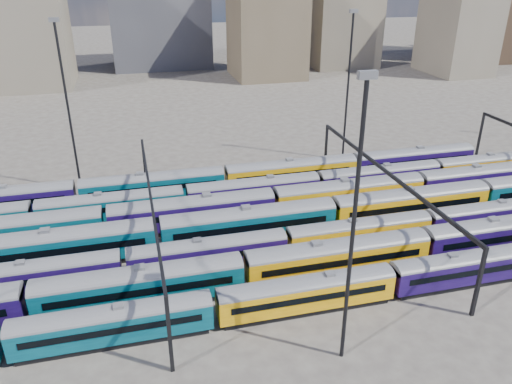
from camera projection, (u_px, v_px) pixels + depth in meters
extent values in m
plane|color=#423C38|center=(310.00, 233.00, 65.65)|extent=(500.00, 500.00, 0.00)
cube|color=black|center=(116.00, 339.00, 46.71)|extent=(17.34, 2.25, 0.64)
cube|color=#043B4A|center=(114.00, 325.00, 46.02)|extent=(18.25, 2.65, 2.65)
cylinder|color=#4C4C51|center=(112.00, 313.00, 45.47)|extent=(18.25, 2.65, 2.65)
cube|color=black|center=(113.00, 332.00, 44.71)|extent=(16.06, 0.06, 0.68)
cube|color=black|center=(113.00, 313.00, 47.07)|extent=(16.06, 0.06, 0.68)
cube|color=slate|center=(111.00, 307.00, 45.17)|extent=(0.91, 0.82, 0.32)
cube|color=black|center=(306.00, 307.00, 50.98)|extent=(17.34, 2.25, 0.64)
cube|color=#CA8808|center=(306.00, 294.00, 50.29)|extent=(18.25, 2.65, 2.65)
cylinder|color=#4C4C51|center=(307.00, 283.00, 49.74)|extent=(18.25, 2.65, 2.65)
cube|color=black|center=(311.00, 299.00, 48.98)|extent=(16.06, 0.06, 0.68)
cube|color=black|center=(302.00, 284.00, 51.34)|extent=(16.06, 0.06, 0.68)
cube|color=slate|center=(307.00, 277.00, 49.44)|extent=(0.91, 0.82, 0.32)
cube|color=black|center=(466.00, 280.00, 55.26)|extent=(17.34, 2.25, 0.64)
cube|color=#15083B|center=(469.00, 268.00, 54.57)|extent=(18.25, 2.65, 2.65)
cylinder|color=#4C4C51|center=(471.00, 258.00, 54.01)|extent=(18.25, 2.65, 2.65)
cube|color=black|center=(477.00, 272.00, 53.25)|extent=(16.06, 0.06, 0.68)
cube|color=black|center=(462.00, 259.00, 55.61)|extent=(16.06, 0.06, 0.68)
cube|color=slate|center=(472.00, 252.00, 53.72)|extent=(0.91, 0.82, 0.32)
cube|color=black|center=(143.00, 302.00, 51.70)|extent=(19.96, 2.59, 0.74)
cube|color=#043B4A|center=(141.00, 287.00, 50.91)|extent=(21.01, 3.05, 3.05)
cylinder|color=#4C4C51|center=(139.00, 274.00, 50.27)|extent=(21.01, 3.05, 3.05)
cube|color=black|center=(141.00, 293.00, 49.40)|extent=(18.49, 0.06, 0.79)
cube|color=black|center=(140.00, 275.00, 52.11)|extent=(18.49, 0.06, 0.79)
cube|color=slate|center=(139.00, 268.00, 49.93)|extent=(1.05, 0.95, 0.37)
cube|color=black|center=(337.00, 272.00, 56.60)|extent=(19.96, 2.59, 0.74)
cube|color=#CA8808|center=(338.00, 258.00, 55.81)|extent=(21.01, 3.05, 3.05)
cylinder|color=#4C4C51|center=(339.00, 247.00, 55.17)|extent=(21.01, 3.05, 3.05)
cube|color=black|center=(343.00, 263.00, 54.30)|extent=(18.49, 0.06, 0.79)
cube|color=black|center=(333.00, 249.00, 57.01)|extent=(18.49, 0.06, 0.79)
cube|color=slate|center=(339.00, 240.00, 54.83)|extent=(1.05, 0.95, 0.37)
cube|color=black|center=(499.00, 248.00, 61.50)|extent=(19.96, 2.59, 0.74)
cube|color=#15083B|center=(503.00, 234.00, 60.71)|extent=(21.01, 3.05, 3.05)
cylinder|color=#4C4C51|center=(505.00, 223.00, 60.07)|extent=(21.01, 3.05, 3.05)
cube|color=black|center=(512.00, 238.00, 59.20)|extent=(18.49, 0.06, 0.79)
cube|color=black|center=(495.00, 226.00, 61.91)|extent=(18.49, 0.06, 0.79)
cube|color=slate|center=(507.00, 217.00, 59.73)|extent=(1.05, 0.95, 0.37)
cube|color=black|center=(36.00, 290.00, 53.62)|extent=(17.29, 2.24, 0.64)
cube|color=#15083B|center=(33.00, 278.00, 52.93)|extent=(18.20, 2.64, 2.64)
cylinder|color=#4C4C51|center=(31.00, 267.00, 52.38)|extent=(18.20, 2.64, 2.64)
cube|color=black|center=(31.00, 282.00, 51.62)|extent=(16.01, 0.06, 0.68)
cube|color=black|center=(34.00, 268.00, 53.97)|extent=(16.01, 0.06, 0.68)
cube|color=slate|center=(30.00, 261.00, 52.08)|extent=(0.91, 0.82, 0.32)
cube|color=black|center=(209.00, 266.00, 57.88)|extent=(17.29, 2.24, 0.64)
cube|color=#15083B|center=(208.00, 254.00, 57.19)|extent=(18.20, 2.64, 2.64)
cylinder|color=#4C4C51|center=(208.00, 244.00, 56.64)|extent=(18.20, 2.64, 2.64)
cube|color=black|center=(210.00, 258.00, 55.88)|extent=(16.01, 0.06, 0.68)
cube|color=black|center=(206.00, 246.00, 58.23)|extent=(16.01, 0.06, 0.68)
cube|color=slate|center=(207.00, 239.00, 56.34)|extent=(0.91, 0.82, 0.32)
cube|color=black|center=(358.00, 245.00, 62.14)|extent=(17.29, 2.24, 0.64)
cube|color=#CA8808|center=(359.00, 234.00, 61.45)|extent=(18.20, 2.64, 2.64)
cylinder|color=#4C4C51|center=(360.00, 224.00, 60.90)|extent=(18.20, 2.64, 2.64)
cube|color=black|center=(364.00, 237.00, 60.14)|extent=(16.01, 0.06, 0.68)
cube|color=black|center=(355.00, 226.00, 62.49)|extent=(16.01, 0.06, 0.68)
cube|color=slate|center=(360.00, 219.00, 60.60)|extent=(0.91, 0.82, 0.32)
cube|color=black|center=(488.00, 227.00, 66.40)|extent=(17.29, 2.24, 0.64)
cube|color=#15083B|center=(490.00, 216.00, 65.71)|extent=(18.20, 2.64, 2.64)
cylinder|color=#4C4C51|center=(492.00, 207.00, 65.16)|extent=(18.20, 2.64, 2.64)
cube|color=black|center=(497.00, 219.00, 64.40)|extent=(16.01, 0.06, 0.68)
cube|color=black|center=(484.00, 210.00, 66.76)|extent=(16.01, 0.06, 0.68)
cube|color=slate|center=(493.00, 202.00, 64.86)|extent=(0.91, 0.82, 0.32)
cube|color=black|center=(62.00, 262.00, 58.50)|extent=(20.90, 2.71, 0.77)
cube|color=#043B4A|center=(60.00, 248.00, 57.67)|extent=(22.00, 3.19, 3.19)
cylinder|color=#4C4C51|center=(57.00, 236.00, 57.00)|extent=(22.00, 3.19, 3.19)
cube|color=black|center=(58.00, 252.00, 56.09)|extent=(19.36, 0.06, 0.83)
cube|color=black|center=(60.00, 238.00, 58.93)|extent=(19.36, 0.06, 0.83)
cube|color=slate|center=(56.00, 229.00, 56.64)|extent=(1.10, 0.99, 0.39)
cube|color=black|center=(249.00, 238.00, 63.62)|extent=(20.90, 2.71, 0.77)
cube|color=#043B4A|center=(249.00, 224.00, 62.79)|extent=(22.00, 3.19, 3.19)
cylinder|color=#4C4C51|center=(249.00, 213.00, 62.12)|extent=(22.00, 3.19, 3.19)
cube|color=black|center=(252.00, 228.00, 61.21)|extent=(19.36, 0.06, 0.83)
cube|color=black|center=(246.00, 216.00, 64.05)|extent=(19.36, 0.06, 0.83)
cube|color=slate|center=(249.00, 207.00, 61.77)|extent=(1.10, 0.99, 0.39)
cube|color=black|center=(408.00, 217.00, 68.75)|extent=(20.90, 2.71, 0.77)
cube|color=#CA8808|center=(410.00, 205.00, 67.91)|extent=(22.00, 3.19, 3.19)
cylinder|color=#4C4C51|center=(412.00, 194.00, 67.25)|extent=(22.00, 3.19, 3.19)
cube|color=black|center=(417.00, 207.00, 66.33)|extent=(19.36, 0.06, 0.83)
cube|color=black|center=(404.00, 197.00, 69.17)|extent=(19.36, 0.06, 0.83)
cube|color=slate|center=(412.00, 188.00, 66.89)|extent=(1.10, 0.99, 0.39)
cube|color=black|center=(14.00, 248.00, 61.52)|extent=(20.54, 2.66, 0.76)
cube|color=#043B4A|center=(11.00, 234.00, 60.70)|extent=(21.62, 3.14, 3.14)
cylinder|color=#4C4C51|center=(8.00, 222.00, 60.05)|extent=(21.62, 3.14, 3.14)
cube|color=black|center=(8.00, 237.00, 59.15)|extent=(19.03, 0.06, 0.81)
cube|color=black|center=(13.00, 225.00, 61.94)|extent=(19.03, 0.06, 0.81)
cube|color=slate|center=(7.00, 216.00, 59.70)|extent=(1.08, 0.97, 0.38)
cube|color=black|center=(194.00, 226.00, 66.56)|extent=(20.54, 2.66, 0.76)
cube|color=#15083B|center=(193.00, 213.00, 65.74)|extent=(21.62, 3.14, 3.14)
cylinder|color=#4C4C51|center=(192.00, 202.00, 65.08)|extent=(21.62, 3.14, 3.14)
cube|color=black|center=(194.00, 216.00, 64.19)|extent=(19.03, 0.06, 0.81)
cube|color=black|center=(191.00, 205.00, 66.98)|extent=(19.03, 0.06, 0.81)
cube|color=slate|center=(192.00, 196.00, 64.73)|extent=(1.08, 0.97, 0.38)
cube|color=black|center=(348.00, 207.00, 71.60)|extent=(20.54, 2.66, 0.76)
cube|color=#CA8808|center=(349.00, 195.00, 70.78)|extent=(21.62, 3.14, 3.14)
cylinder|color=#4C4C51|center=(349.00, 185.00, 70.12)|extent=(21.62, 3.14, 3.14)
cube|color=black|center=(354.00, 197.00, 69.23)|extent=(19.03, 0.06, 0.81)
cube|color=black|center=(344.00, 188.00, 72.02)|extent=(19.03, 0.06, 0.81)
cube|color=slate|center=(350.00, 180.00, 69.77)|extent=(1.08, 0.97, 0.38)
cube|color=black|center=(481.00, 191.00, 76.63)|extent=(20.54, 2.66, 0.76)
cube|color=#15083B|center=(484.00, 180.00, 75.82)|extent=(21.62, 3.14, 3.14)
cylinder|color=#4C4C51|center=(486.00, 170.00, 75.16)|extent=(21.62, 3.14, 3.14)
cube|color=black|center=(491.00, 181.00, 74.26)|extent=(19.03, 0.06, 0.81)
cube|color=black|center=(478.00, 173.00, 77.05)|extent=(19.03, 0.06, 0.81)
cube|color=slate|center=(487.00, 165.00, 74.81)|extent=(1.08, 0.97, 0.38)
cube|color=black|center=(114.00, 218.00, 68.62)|extent=(18.35, 2.38, 0.68)
cube|color=#043B4A|center=(112.00, 207.00, 67.89)|extent=(19.32, 2.80, 2.80)
cylinder|color=#4C4C51|center=(111.00, 198.00, 67.30)|extent=(19.32, 2.80, 2.80)
cube|color=black|center=(112.00, 209.00, 66.50)|extent=(17.00, 0.06, 0.72)
cube|color=black|center=(112.00, 200.00, 69.00)|extent=(17.00, 0.06, 0.72)
cube|color=slate|center=(110.00, 193.00, 66.99)|extent=(0.97, 0.87, 0.34)
cube|color=black|center=(254.00, 202.00, 73.13)|extent=(18.35, 2.38, 0.68)
cube|color=#15083B|center=(254.00, 192.00, 72.40)|extent=(19.32, 2.80, 2.80)
cylinder|color=#4C4C51|center=(254.00, 183.00, 71.82)|extent=(19.32, 2.80, 2.80)
cube|color=black|center=(256.00, 194.00, 71.01)|extent=(17.00, 0.06, 0.72)
cube|color=black|center=(251.00, 186.00, 73.51)|extent=(17.00, 0.06, 0.72)
cube|color=slate|center=(254.00, 178.00, 71.50)|extent=(0.97, 0.87, 0.34)
cube|color=black|center=(377.00, 188.00, 77.65)|extent=(18.35, 2.38, 0.68)
cube|color=#15083B|center=(378.00, 178.00, 76.92)|extent=(19.32, 2.80, 2.80)
cylinder|color=#4C4C51|center=(379.00, 170.00, 76.33)|extent=(19.32, 2.80, 2.80)
cube|color=black|center=(383.00, 180.00, 75.53)|extent=(17.00, 0.06, 0.72)
cube|color=black|center=(374.00, 173.00, 78.02)|extent=(17.00, 0.06, 0.72)
cube|color=slate|center=(380.00, 165.00, 76.02)|extent=(0.97, 0.87, 0.34)
cube|color=black|center=(487.00, 176.00, 82.16)|extent=(18.35, 2.38, 0.68)
cube|color=#CA8808|center=(490.00, 166.00, 81.43)|extent=(19.32, 2.80, 2.80)
cylinder|color=#4C4C51|center=(491.00, 158.00, 80.84)|extent=(19.32, 2.80, 2.80)
cube|color=black|center=(496.00, 167.00, 80.04)|extent=(17.00, 0.06, 0.72)
cube|color=black|center=(484.00, 161.00, 82.54)|extent=(17.00, 0.06, 0.72)
cube|color=slate|center=(492.00, 154.00, 80.53)|extent=(0.97, 0.87, 0.34)
cube|color=black|center=(155.00, 198.00, 74.35)|extent=(19.74, 2.56, 0.73)
cube|color=#043B4A|center=(153.00, 187.00, 73.56)|extent=(20.77, 3.01, 3.01)
cylinder|color=#4C4C51|center=(153.00, 178.00, 72.93)|extent=(20.77, 3.01, 3.01)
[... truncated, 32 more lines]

